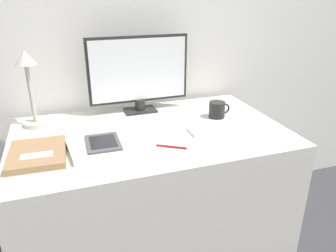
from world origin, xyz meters
name	(u,v)px	position (x,y,z in m)	size (l,w,h in m)	color
wall_back	(125,21)	(0.00, 0.58, 1.20)	(3.60, 0.05, 2.40)	silver
desk	(152,196)	(0.00, 0.12, 0.37)	(1.27, 0.77, 0.74)	silver
monitor	(139,73)	(0.02, 0.40, 0.95)	(0.53, 0.11, 0.40)	#262626
keyboard	(221,128)	(0.33, 0.03, 0.75)	(0.32, 0.10, 0.01)	silver
laptop	(107,146)	(-0.22, 0.00, 0.76)	(0.33, 0.24, 0.03)	silver
ereader	(103,142)	(-0.24, 0.00, 0.77)	(0.14, 0.18, 0.01)	#4C4C51
desk_lamp	(29,81)	(-0.52, 0.37, 0.97)	(0.12, 0.12, 0.37)	#BCB7AD
notebook	(37,154)	(-0.50, 0.02, 0.76)	(0.23, 0.27, 0.03)	#93704C
coffee_mug	(217,110)	(0.38, 0.18, 0.78)	(0.12, 0.08, 0.08)	black
pen	(171,147)	(0.04, -0.08, 0.75)	(0.12, 0.08, 0.01)	maroon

